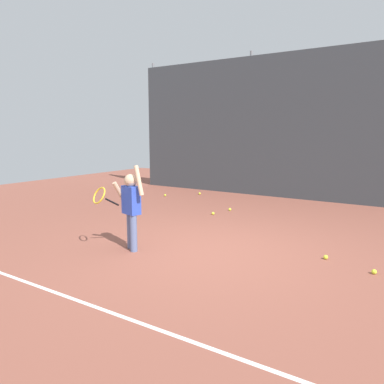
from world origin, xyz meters
name	(u,v)px	position (x,y,z in m)	size (l,w,h in m)	color
ground_plane	(211,251)	(0.00, 0.00, 0.00)	(20.00, 20.00, 0.00)	brown
court_line_baseline	(101,309)	(0.00, -2.31, 0.00)	(9.00, 0.05, 0.00)	white
back_fence_windscreen	(311,126)	(0.00, 5.33, 2.00)	(11.07, 0.08, 3.99)	#383D42
fence_post_0	(154,126)	(-5.39, 5.39, 2.07)	(0.09, 0.09, 4.14)	slate
fence_post_1	(250,124)	(-1.80, 5.39, 2.07)	(0.09, 0.09, 4.14)	slate
tennis_player	(130,205)	(-1.10, -0.63, 0.73)	(0.82, 0.57, 1.35)	slate
tennis_ball_1	(213,213)	(-1.25, 2.26, 0.03)	(0.07, 0.07, 0.07)	#CCE033
tennis_ball_2	(230,209)	(-1.12, 2.86, 0.03)	(0.07, 0.07, 0.07)	#CCE033
tennis_ball_3	(374,272)	(2.28, 0.32, 0.03)	(0.07, 0.07, 0.07)	#CCE033
tennis_ball_4	(326,257)	(1.61, 0.57, 0.03)	(0.07, 0.07, 0.07)	#CCE033
tennis_ball_6	(165,195)	(-3.63, 3.64, 0.03)	(0.07, 0.07, 0.07)	#CCE033
tennis_ball_7	(200,194)	(-2.94, 4.44, 0.03)	(0.07, 0.07, 0.07)	#CCE033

